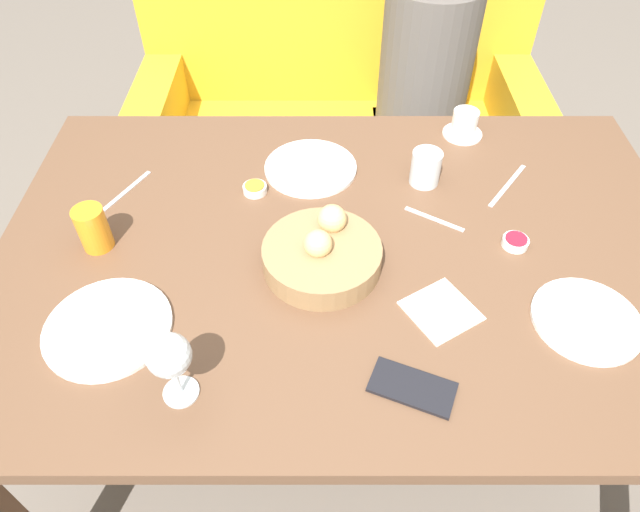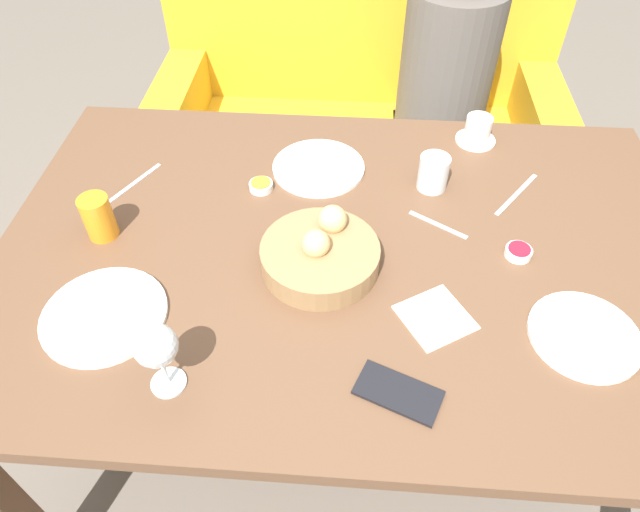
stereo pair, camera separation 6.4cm
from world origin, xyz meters
name	(u,v)px [view 1 (the left image)]	position (x,y,z in m)	size (l,w,h in m)	color
ground_plane	(337,415)	(0.00, 0.00, 0.00)	(10.00, 10.00, 0.00)	#6B6056
dining_table	(343,271)	(0.00, 0.00, 0.69)	(1.55, 1.03, 0.78)	brown
couch	(334,138)	(0.01, 1.08, 0.31)	(1.48, 0.70, 0.87)	gold
seated_person	(417,112)	(0.30, 0.93, 0.53)	(0.32, 0.41, 1.21)	#23232D
bread_basket	(320,254)	(-0.05, -0.06, 0.81)	(0.25, 0.25, 0.10)	#99754C
plate_near_left	(106,328)	(-0.47, -0.23, 0.78)	(0.25, 0.25, 0.01)	white
plate_near_right	(584,319)	(0.46, -0.21, 0.78)	(0.21, 0.21, 0.01)	white
plate_far_center	(308,168)	(-0.08, 0.27, 0.78)	(0.23, 0.23, 0.01)	white
juice_glass	(91,228)	(-0.55, 0.00, 0.83)	(0.07, 0.07, 0.10)	orange
water_tumbler	(423,167)	(0.20, 0.22, 0.82)	(0.07, 0.07, 0.09)	silver
wine_glass	(168,358)	(-0.30, -0.37, 0.89)	(0.08, 0.08, 0.16)	silver
coffee_cup	(462,124)	(0.33, 0.42, 0.81)	(0.11, 0.11, 0.07)	white
jam_bowl_berry	(514,243)	(0.37, 0.00, 0.79)	(0.06, 0.06, 0.02)	white
jam_bowl_honey	(253,189)	(-0.22, 0.18, 0.79)	(0.06, 0.06, 0.02)	white
fork_silver	(505,185)	(0.40, 0.21, 0.78)	(0.13, 0.16, 0.00)	#B7B7BC
knife_silver	(120,195)	(-0.54, 0.17, 0.78)	(0.10, 0.18, 0.00)	#B7B7BC
spoon_coffee	(432,219)	(0.21, 0.08, 0.78)	(0.13, 0.09, 0.00)	#B7B7BC
napkin	(439,310)	(0.18, -0.19, 0.78)	(0.17, 0.17, 0.00)	silver
cell_phone	(411,387)	(0.11, -0.36, 0.78)	(0.17, 0.13, 0.01)	black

